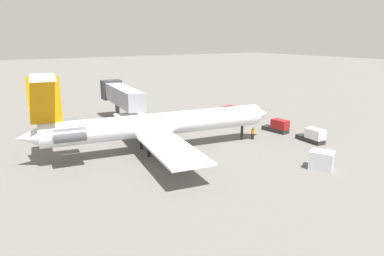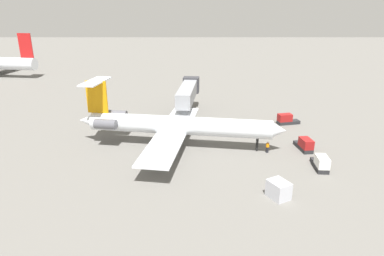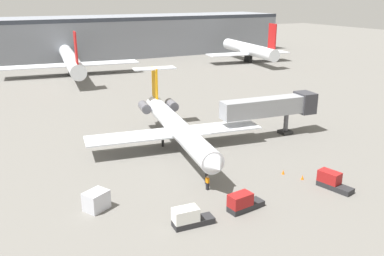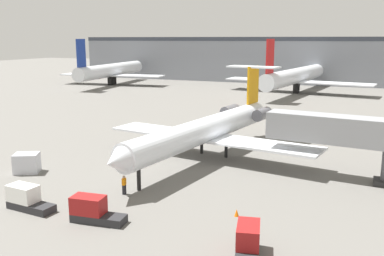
{
  "view_description": "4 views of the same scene",
  "coord_description": "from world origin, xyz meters",
  "px_view_note": "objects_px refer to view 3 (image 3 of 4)",
  "views": [
    {
      "loc": [
        -39.72,
        19.5,
        13.51
      ],
      "look_at": [
        -4.82,
        -2.74,
        2.71
      ],
      "focal_mm": 32.76,
      "sensor_mm": 36.0,
      "label": 1
    },
    {
      "loc": [
        -49.86,
        -1.08,
        19.63
      ],
      "look_at": [
        -2.23,
        -1.13,
        2.55
      ],
      "focal_mm": 31.23,
      "sensor_mm": 36.0,
      "label": 2
    },
    {
      "loc": [
        -26.61,
        -48.24,
        20.86
      ],
      "look_at": [
        -1.81,
        -0.94,
        3.52
      ],
      "focal_mm": 38.6,
      "sensor_mm": 36.0,
      "label": 3
    },
    {
      "loc": [
        13.23,
        -41.45,
        13.08
      ],
      "look_at": [
        -4.6,
        0.36,
        3.52
      ],
      "focal_mm": 39.7,
      "sensor_mm": 36.0,
      "label": 4
    }
  ],
  "objects_px": {
    "ground_crew_marshaller": "(207,183)",
    "parked_airliner_west_mid": "(71,60)",
    "baggage_tug_trailing": "(332,181)",
    "baggage_tug_spare": "(189,218)",
    "parked_airliner_centre": "(249,49)",
    "baggage_tug_lead": "(243,203)",
    "traffic_cone_near": "(302,177)",
    "traffic_cone_mid": "(283,172)",
    "jet_bridge": "(275,106)",
    "cargo_container_uld": "(96,201)",
    "regional_jet": "(175,125)"
  },
  "relations": [
    {
      "from": "ground_crew_marshaller",
      "to": "parked_airliner_west_mid",
      "type": "height_order",
      "value": "parked_airliner_west_mid"
    },
    {
      "from": "baggage_tug_trailing",
      "to": "ground_crew_marshaller",
      "type": "bearing_deg",
      "value": 154.19
    },
    {
      "from": "baggage_tug_spare",
      "to": "parked_airliner_centre",
      "type": "distance_m",
      "value": 100.31
    },
    {
      "from": "baggage_tug_lead",
      "to": "baggage_tug_trailing",
      "type": "bearing_deg",
      "value": -2.26
    },
    {
      "from": "traffic_cone_near",
      "to": "traffic_cone_mid",
      "type": "distance_m",
      "value": 2.47
    },
    {
      "from": "ground_crew_marshaller",
      "to": "jet_bridge",
      "type": "bearing_deg",
      "value": 32.24
    },
    {
      "from": "baggage_tug_lead",
      "to": "cargo_container_uld",
      "type": "xyz_separation_m",
      "value": [
        -13.05,
        7.05,
        0.14
      ]
    },
    {
      "from": "ground_crew_marshaller",
      "to": "parked_airliner_west_mid",
      "type": "relative_size",
      "value": 0.04
    },
    {
      "from": "baggage_tug_lead",
      "to": "parked_airliner_west_mid",
      "type": "xyz_separation_m",
      "value": [
        0.69,
        82.43,
        3.31
      ]
    },
    {
      "from": "baggage_tug_trailing",
      "to": "jet_bridge",
      "type": "bearing_deg",
      "value": 72.14
    },
    {
      "from": "parked_airliner_west_mid",
      "to": "baggage_tug_lead",
      "type": "bearing_deg",
      "value": -90.48
    },
    {
      "from": "baggage_tug_trailing",
      "to": "parked_airliner_west_mid",
      "type": "bearing_deg",
      "value": 97.61
    },
    {
      "from": "cargo_container_uld",
      "to": "regional_jet",
      "type": "bearing_deg",
      "value": 39.77
    },
    {
      "from": "jet_bridge",
      "to": "baggage_tug_lead",
      "type": "height_order",
      "value": "jet_bridge"
    },
    {
      "from": "jet_bridge",
      "to": "parked_airliner_west_mid",
      "type": "bearing_deg",
      "value": 104.42
    },
    {
      "from": "baggage_tug_lead",
      "to": "baggage_tug_spare",
      "type": "height_order",
      "value": "same"
    },
    {
      "from": "parked_airliner_west_mid",
      "to": "traffic_cone_mid",
      "type": "bearing_deg",
      "value": -83.61
    },
    {
      "from": "traffic_cone_near",
      "to": "regional_jet",
      "type": "bearing_deg",
      "value": 117.76
    },
    {
      "from": "regional_jet",
      "to": "parked_airliner_west_mid",
      "type": "height_order",
      "value": "parked_airliner_west_mid"
    },
    {
      "from": "baggage_tug_trailing",
      "to": "baggage_tug_spare",
      "type": "height_order",
      "value": "same"
    },
    {
      "from": "ground_crew_marshaller",
      "to": "baggage_tug_trailing",
      "type": "bearing_deg",
      "value": -25.81
    },
    {
      "from": "baggage_tug_spare",
      "to": "traffic_cone_mid",
      "type": "height_order",
      "value": "baggage_tug_spare"
    },
    {
      "from": "parked_airliner_centre",
      "to": "parked_airliner_west_mid",
      "type": "bearing_deg",
      "value": 176.01
    },
    {
      "from": "regional_jet",
      "to": "cargo_container_uld",
      "type": "distance_m",
      "value": 19.33
    },
    {
      "from": "ground_crew_marshaller",
      "to": "traffic_cone_near",
      "type": "relative_size",
      "value": 3.07
    },
    {
      "from": "jet_bridge",
      "to": "parked_airliner_centre",
      "type": "xyz_separation_m",
      "value": [
        38.49,
        61.36,
        -0.53
      ]
    },
    {
      "from": "cargo_container_uld",
      "to": "ground_crew_marshaller",
      "type": "bearing_deg",
      "value": -6.55
    },
    {
      "from": "ground_crew_marshaller",
      "to": "parked_airliner_centre",
      "type": "distance_m",
      "value": 92.52
    },
    {
      "from": "baggage_tug_lead",
      "to": "parked_airliner_west_mid",
      "type": "distance_m",
      "value": 82.5
    },
    {
      "from": "traffic_cone_mid",
      "to": "cargo_container_uld",
      "type": "bearing_deg",
      "value": 174.79
    },
    {
      "from": "cargo_container_uld",
      "to": "jet_bridge",
      "type": "bearing_deg",
      "value": 18.44
    },
    {
      "from": "baggage_tug_spare",
      "to": "parked_airliner_centre",
      "type": "bearing_deg",
      "value": 51.71
    },
    {
      "from": "jet_bridge",
      "to": "baggage_tug_spare",
      "type": "distance_m",
      "value": 29.55
    },
    {
      "from": "baggage_tug_trailing",
      "to": "parked_airliner_centre",
      "type": "distance_m",
      "value": 90.62
    },
    {
      "from": "baggage_tug_spare",
      "to": "traffic_cone_near",
      "type": "relative_size",
      "value": 7.44
    },
    {
      "from": "jet_bridge",
      "to": "parked_airliner_centre",
      "type": "distance_m",
      "value": 72.44
    },
    {
      "from": "traffic_cone_mid",
      "to": "baggage_tug_lead",
      "type": "bearing_deg",
      "value": -151.89
    },
    {
      "from": "parked_airliner_west_mid",
      "to": "jet_bridge",
      "type": "bearing_deg",
      "value": -75.58
    },
    {
      "from": "jet_bridge",
      "to": "traffic_cone_mid",
      "type": "bearing_deg",
      "value": -123.53
    },
    {
      "from": "jet_bridge",
      "to": "baggage_tug_trailing",
      "type": "distance_m",
      "value": 18.97
    },
    {
      "from": "baggage_tug_lead",
      "to": "traffic_cone_mid",
      "type": "xyz_separation_m",
      "value": [
        9.37,
        5.01,
        -0.56
      ]
    },
    {
      "from": "baggage_tug_trailing",
      "to": "traffic_cone_near",
      "type": "relative_size",
      "value": 7.66
    },
    {
      "from": "regional_jet",
      "to": "baggage_tug_trailing",
      "type": "bearing_deg",
      "value": -63.03
    },
    {
      "from": "baggage_tug_lead",
      "to": "baggage_tug_spare",
      "type": "bearing_deg",
      "value": -178.96
    },
    {
      "from": "traffic_cone_near",
      "to": "parked_airliner_west_mid",
      "type": "relative_size",
      "value": 0.01
    },
    {
      "from": "ground_crew_marshaller",
      "to": "parked_airliner_west_mid",
      "type": "distance_m",
      "value": 76.87
    },
    {
      "from": "ground_crew_marshaller",
      "to": "baggage_tug_spare",
      "type": "xyz_separation_m",
      "value": [
        -5.28,
        -5.76,
        -0.02
      ]
    },
    {
      "from": "ground_crew_marshaller",
      "to": "baggage_tug_trailing",
      "type": "height_order",
      "value": "baggage_tug_trailing"
    },
    {
      "from": "ground_crew_marshaller",
      "to": "parked_airliner_west_mid",
      "type": "xyz_separation_m",
      "value": [
        1.57,
        76.78,
        3.29
      ]
    },
    {
      "from": "regional_jet",
      "to": "traffic_cone_near",
      "type": "height_order",
      "value": "regional_jet"
    }
  ]
}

